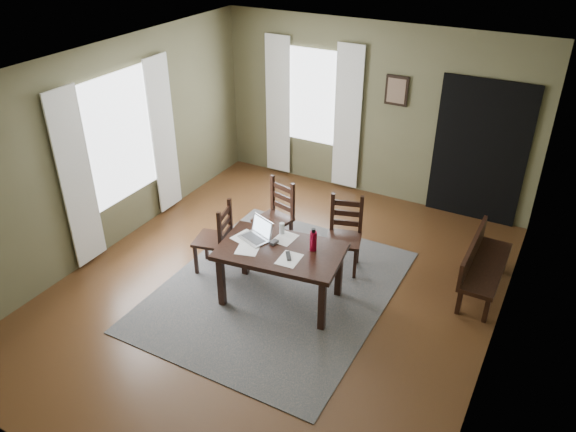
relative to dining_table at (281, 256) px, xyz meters
The scene contains 25 objects.
ground 0.67m from the dining_table, 136.43° to the left, with size 5.00×6.00×0.01m.
room_shell 1.19m from the dining_table, 136.43° to the left, with size 5.02×6.02×2.71m.
rug 0.65m from the dining_table, 136.43° to the left, with size 2.60×3.20×0.01m.
dining_table is the anchor object (origin of this frame).
chair_end 1.05m from the dining_table, behind, with size 0.50×0.50×0.95m.
chair_back_left 1.17m from the dining_table, 122.52° to the left, with size 0.51×0.51×0.97m.
chair_back_right 1.06m from the dining_table, 68.90° to the left, with size 0.53×0.53×0.98m.
bench 2.41m from the dining_table, 32.65° to the left, with size 0.41×1.26×0.71m.
laptop 0.39m from the dining_table, 166.15° to the left, with size 0.42×0.38×0.24m.
computer_mouse 0.18m from the dining_table, 151.60° to the left, with size 0.06×0.10×0.03m, color #3F3F42.
tv_remote 0.20m from the dining_table, 31.17° to the right, with size 0.05×0.17×0.02m, color black.
drinking_glass 0.38m from the dining_table, 116.46° to the left, with size 0.06×0.06×0.14m, color silver.
water_bottle 0.43m from the dining_table, 26.18° to the left, with size 0.08×0.08×0.28m.
paper_a 0.51m from the dining_table, behind, with size 0.22×0.28×0.00m, color white.
paper_b 0.24m from the dining_table, 35.85° to the right, with size 0.23×0.30×0.00m, color white.
paper_c 0.25m from the dining_table, 105.83° to the left, with size 0.23×0.29×0.00m, color white.
paper_e 0.38m from the dining_table, 156.08° to the right, with size 0.25×0.33×0.00m, color white.
window_left 2.75m from the dining_table, behind, with size 0.01×1.30×1.70m.
window_back 3.40m from the dining_table, 110.15° to the left, with size 1.00×0.01×1.50m.
curtain_left_near 2.68m from the dining_table, 169.26° to the right, with size 0.03×0.48×2.30m.
curtain_left_far 2.88m from the dining_table, 155.94° to the left, with size 0.03×0.48×2.30m.
curtain_back_left 3.58m from the dining_table, 119.79° to the left, with size 0.44×0.03×2.30m.
curtain_back_right 3.17m from the dining_table, 99.57° to the left, with size 0.44×0.03×2.30m.
framed_picture 3.30m from the dining_table, 86.08° to the left, with size 0.34×0.03×0.44m.
doorway_back 3.48m from the dining_table, 64.01° to the left, with size 1.30×0.03×2.10m.
Camera 1 is at (2.76, -4.79, 4.24)m, focal length 35.00 mm.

